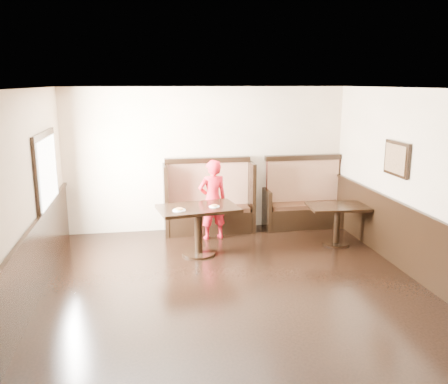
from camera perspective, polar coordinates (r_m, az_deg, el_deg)
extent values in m
plane|color=black|center=(6.44, 2.38, -13.50)|extent=(7.00, 7.00, 0.00)
plane|color=beige|center=(9.33, -2.05, 3.94)|extent=(5.50, 0.00, 5.50)
plane|color=beige|center=(2.87, 18.33, -18.70)|extent=(5.50, 0.00, 5.50)
plane|color=beige|center=(6.01, -24.07, -2.33)|extent=(0.00, 7.00, 7.00)
plane|color=beige|center=(7.05, 24.93, -0.27)|extent=(0.00, 7.00, 7.00)
plane|color=white|center=(5.76, 2.65, 12.28)|extent=(7.00, 7.00, 0.00)
cube|color=black|center=(6.29, -23.04, -10.27)|extent=(0.05, 6.90, 1.00)
cube|color=black|center=(7.27, 24.05, -7.20)|extent=(0.05, 6.90, 1.00)
cube|color=black|center=(7.78, -20.61, 2.40)|extent=(0.05, 1.50, 1.20)
cube|color=white|center=(7.78, -20.39, 2.41)|extent=(0.01, 1.30, 1.00)
cube|color=black|center=(7.97, 20.06, 3.77)|extent=(0.04, 0.70, 0.55)
cube|color=olive|center=(7.96, 19.90, 3.77)|extent=(0.01, 0.60, 0.45)
cube|color=black|center=(9.32, -1.76, -3.57)|extent=(1.60, 0.50, 0.42)
cube|color=#3A2012|center=(9.25, -1.77, -2.09)|extent=(1.54, 0.46, 0.09)
cube|color=#4C0F0F|center=(9.35, -1.97, 0.84)|extent=(1.60, 0.12, 0.92)
cube|color=black|center=(9.26, -1.99, 3.87)|extent=(1.68, 0.16, 0.10)
cube|color=black|center=(9.22, -7.04, -0.83)|extent=(0.07, 0.72, 1.36)
cube|color=black|center=(9.44, 3.19, -0.42)|extent=(0.07, 0.72, 1.36)
cube|color=black|center=(9.77, 9.65, -2.97)|extent=(1.50, 0.50, 0.42)
cube|color=#3A2012|center=(9.71, 9.71, -1.55)|extent=(1.44, 0.46, 0.09)
cube|color=#4C0F0F|center=(9.80, 9.40, 1.24)|extent=(1.50, 0.12, 0.92)
cube|color=black|center=(9.71, 9.51, 4.13)|extent=(1.58, 0.16, 0.10)
cube|color=black|center=(9.58, 5.03, -1.97)|extent=(0.07, 0.72, 0.80)
cube|color=black|center=(10.10, 13.74, -1.53)|extent=(0.07, 0.72, 0.80)
cube|color=black|center=(7.97, -3.13, -1.99)|extent=(1.43, 1.02, 0.05)
cylinder|color=black|center=(8.09, -3.09, -4.84)|extent=(0.13, 0.13, 0.77)
cylinder|color=black|center=(8.21, -3.06, -7.35)|extent=(0.57, 0.57, 0.03)
cube|color=black|center=(8.74, 13.53, -1.74)|extent=(1.08, 0.74, 0.05)
cylinder|color=black|center=(8.84, 13.40, -3.99)|extent=(0.11, 0.11, 0.66)
cylinder|color=black|center=(8.94, 13.29, -5.99)|extent=(0.49, 0.49, 0.03)
imported|color=red|center=(8.80, -1.38, -0.93)|extent=(0.61, 0.47, 1.50)
cylinder|color=white|center=(7.75, -5.42, -2.19)|extent=(0.22, 0.22, 0.01)
cylinder|color=tan|center=(7.75, -5.42, -2.08)|extent=(0.13, 0.13, 0.02)
cylinder|color=#EABA54|center=(7.75, -5.42, -1.99)|extent=(0.11, 0.11, 0.01)
cylinder|color=white|center=(7.96, -1.18, -1.74)|extent=(0.18, 0.18, 0.01)
cylinder|color=tan|center=(7.96, -1.18, -1.65)|extent=(0.11, 0.11, 0.01)
cylinder|color=#EABA54|center=(7.96, -1.18, -1.57)|extent=(0.10, 0.10, 0.01)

